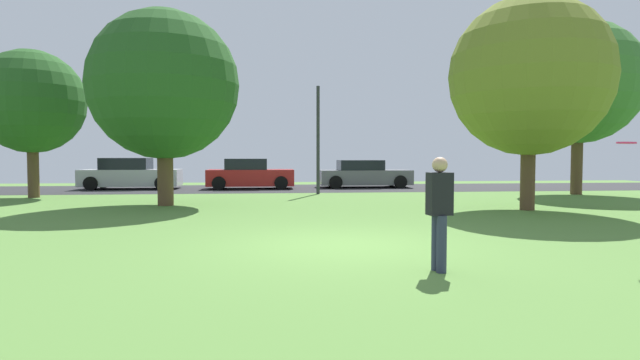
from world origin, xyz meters
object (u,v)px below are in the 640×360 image
oak_tree_left (31,102)px  parked_car_grey (364,175)px  person_thrower (439,209)px  frisbee_disc (626,143)px  oak_tree_right (530,76)px  parked_car_silver (130,175)px  maple_tree_far (164,85)px  street_lamp_post (318,140)px  parked_car_red (250,175)px  oak_tree_center (579,83)px

oak_tree_left → parked_car_grey: 14.92m
person_thrower → parked_car_grey: person_thrower is taller
oak_tree_left → person_thrower: size_ratio=3.55×
oak_tree_left → frisbee_disc: oak_tree_left is taller
oak_tree_right → person_thrower: 9.67m
parked_car_silver → person_thrower: bearing=-64.4°
maple_tree_far → oak_tree_right: bearing=-13.1°
maple_tree_far → parked_car_grey: bearing=46.3°
parked_car_grey → street_lamp_post: size_ratio=1.02×
oak_tree_left → parked_car_red: (8.06, 4.43, -2.97)m
person_thrower → parked_car_silver: 20.54m
oak_tree_left → parked_car_silver: (2.34, 4.84, -2.96)m
parked_car_red → street_lamp_post: (2.96, -3.75, 1.58)m
street_lamp_post → maple_tree_far: bearing=-141.2°
parked_car_grey → oak_tree_center: bearing=-34.8°
oak_tree_center → parked_car_grey: (-7.91, 5.50, -3.97)m
oak_tree_right → maple_tree_far: bearing=166.9°
frisbee_disc → parked_car_red: frisbee_disc is taller
parked_car_silver → parked_car_red: size_ratio=1.10×
person_thrower → street_lamp_post: (-0.21, 14.37, 1.38)m
frisbee_disc → street_lamp_post: street_lamp_post is taller
person_thrower → oak_tree_left: bearing=123.1°
oak_tree_left → parked_car_silver: bearing=64.2°
oak_tree_left → parked_car_red: bearing=28.8°
oak_tree_right → oak_tree_center: (5.14, 5.58, 0.69)m
oak_tree_right → parked_car_silver: bearing=142.1°
oak_tree_right → oak_tree_center: 7.62m
maple_tree_far → oak_tree_center: (16.06, 3.03, 0.76)m
oak_tree_center → parked_car_red: oak_tree_center is taller
oak_tree_right → frisbee_disc: size_ratio=19.31×
frisbee_disc → parked_car_red: size_ratio=0.08×
oak_tree_right → street_lamp_post: size_ratio=1.39×
oak_tree_center → parked_car_silver: oak_tree_center is taller
parked_car_red → street_lamp_post: size_ratio=0.92×
maple_tree_far → parked_car_red: size_ratio=1.51×
parked_car_red → parked_car_grey: (5.71, 0.44, -0.03)m
oak_tree_right → street_lamp_post: bearing=128.7°
person_thrower → frisbee_disc: 3.15m
oak_tree_center → street_lamp_post: 11.00m
oak_tree_left → oak_tree_center: bearing=-1.6°
frisbee_disc → parked_car_grey: 18.28m
oak_tree_right → frisbee_disc: oak_tree_right is taller
oak_tree_center → parked_car_silver: bearing=164.2°
oak_tree_left → street_lamp_post: (11.02, 0.68, -1.39)m
person_thrower → frisbee_disc: bearing=0.0°
person_thrower → frisbee_disc: frisbee_disc is taller
oak_tree_center → oak_tree_left: 21.71m
oak_tree_left → parked_car_silver: 6.14m
maple_tree_far → oak_tree_center: 16.36m
oak_tree_left → oak_tree_right: bearing=-20.6°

